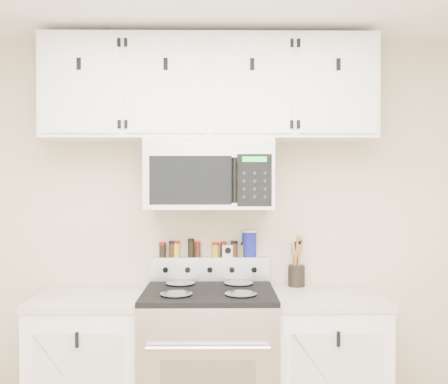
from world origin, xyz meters
name	(u,v)px	position (x,y,z in m)	size (l,w,h in m)	color
back_wall	(210,233)	(0.00, 1.75, 1.25)	(3.50, 0.01, 2.50)	#B7AB89
range	(209,368)	(0.00, 1.43, 0.49)	(0.76, 0.65, 1.10)	#B7B7BA
base_cabinet_left	(93,371)	(-0.69, 1.45, 0.46)	(0.64, 0.62, 0.92)	white
base_cabinet_right	(325,370)	(0.69, 1.45, 0.46)	(0.64, 0.62, 0.92)	white
microwave	(210,174)	(0.00, 1.55, 1.63)	(0.76, 0.44, 0.42)	#9E9EA3
upper_cabinets	(210,89)	(0.00, 1.58, 2.15)	(2.00, 0.35, 0.62)	white
utensil_crock	(296,274)	(0.55, 1.66, 1.00)	(0.11, 0.11, 0.31)	black
kitchen_timer	(228,251)	(0.12, 1.71, 1.14)	(0.07, 0.06, 0.08)	white
salt_canister	(249,244)	(0.25, 1.71, 1.19)	(0.09, 0.09, 0.17)	navy
spice_jar_0	(163,249)	(-0.30, 1.71, 1.15)	(0.05, 0.05, 0.09)	black
spice_jar_1	(173,249)	(-0.24, 1.71, 1.15)	(0.05, 0.05, 0.10)	#3A1F0E
spice_jar_2	(176,249)	(-0.22, 1.71, 1.15)	(0.05, 0.05, 0.10)	yellow
spice_jar_3	(191,248)	(-0.12, 1.71, 1.16)	(0.04, 0.04, 0.12)	black
spice_jar_4	(198,249)	(-0.08, 1.71, 1.15)	(0.04, 0.04, 0.10)	#3A1C0E
spice_jar_5	(215,249)	(0.03, 1.71, 1.15)	(0.04, 0.04, 0.09)	gold
spice_jar_6	(223,249)	(0.09, 1.71, 1.15)	(0.04, 0.04, 0.10)	black
spice_jar_7	(234,249)	(0.16, 1.71, 1.15)	(0.05, 0.05, 0.10)	#462310
spice_jar_8	(244,249)	(0.22, 1.71, 1.15)	(0.04, 0.04, 0.09)	gold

